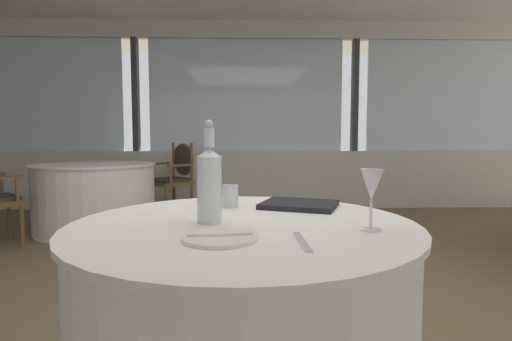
{
  "coord_description": "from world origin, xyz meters",
  "views": [
    {
      "loc": [
        -0.0,
        -2.08,
        1.01
      ],
      "look_at": [
        0.03,
        -0.79,
        0.91
      ],
      "focal_mm": 26.74,
      "sensor_mm": 36.0,
      "label": 1
    }
  ],
  "objects": [
    {
      "name": "menu_book",
      "position": [
        0.21,
        -0.61,
        0.76
      ],
      "size": [
        0.34,
        0.31,
        0.02
      ],
      "primitive_type": "cube",
      "rotation": [
        0.0,
        0.0,
        -0.37
      ],
      "color": "black",
      "rests_on": "foreground_table"
    },
    {
      "name": "water_tumbler",
      "position": [
        -0.06,
        -0.6,
        0.79
      ],
      "size": [
        0.06,
        0.06,
        0.09
      ],
      "primitive_type": "cylinder",
      "color": "white",
      "rests_on": "foreground_table"
    },
    {
      "name": "background_table_0",
      "position": [
        -1.7,
        2.21,
        0.37
      ],
      "size": [
        1.32,
        1.32,
        0.75
      ],
      "color": "white",
      "rests_on": "ground_plane"
    },
    {
      "name": "dinner_fork",
      "position": [
        0.14,
        -1.12,
        0.75
      ],
      "size": [
        0.03,
        0.18,
        0.0
      ],
      "primitive_type": "cube",
      "rotation": [
        0.0,
        0.0,
        1.61
      ],
      "color": "silver",
      "rests_on": "foreground_table"
    },
    {
      "name": "dining_chair_0_0",
      "position": [
        -0.94,
        2.99,
        0.57
      ],
      "size": [
        0.66,
        0.66,
        0.97
      ],
      "rotation": [
        0.0,
        0.0,
        3.95
      ],
      "color": "brown",
      "rests_on": "ground_plane"
    },
    {
      "name": "ground_plane",
      "position": [
        0.0,
        0.0,
        0.0
      ],
      "size": [
        13.26,
        13.26,
        0.0
      ],
      "primitive_type": "plane",
      "color": "#756047"
    },
    {
      "name": "water_bottle",
      "position": [
        -0.12,
        -0.88,
        0.88
      ],
      "size": [
        0.08,
        0.08,
        0.33
      ],
      "color": "white",
      "rests_on": "foreground_table"
    },
    {
      "name": "wine_glass",
      "position": [
        0.36,
        -1.0,
        0.87
      ],
      "size": [
        0.07,
        0.07,
        0.18
      ],
      "color": "white",
      "rests_on": "foreground_table"
    },
    {
      "name": "butter_knife",
      "position": [
        -0.07,
        -1.09,
        0.76
      ],
      "size": [
        0.18,
        0.03,
        0.0
      ],
      "primitive_type": "cube",
      "rotation": [
        0.0,
        0.0,
        0.08
      ],
      "color": "silver",
      "rests_on": "foreground_table"
    },
    {
      "name": "side_plate",
      "position": [
        -0.07,
        -1.09,
        0.75
      ],
      "size": [
        0.21,
        0.21,
        0.01
      ],
      "primitive_type": "cylinder",
      "color": "white",
      "rests_on": "foreground_table"
    },
    {
      "name": "foreground_table",
      "position": [
        -0.01,
        -0.87,
        0.37
      ],
      "size": [
        1.11,
        1.11,
        0.75
      ],
      "color": "white",
      "rests_on": "ground_plane"
    },
    {
      "name": "window_wall_far",
      "position": [
        -0.0,
        3.55,
        1.09
      ],
      "size": [
        10.2,
        0.14,
        2.72
      ],
      "color": "beige",
      "rests_on": "ground_plane"
    }
  ]
}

